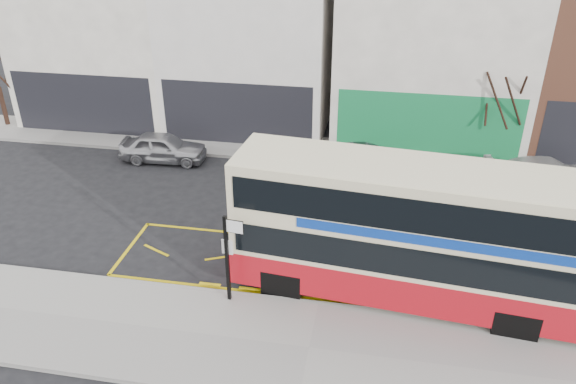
% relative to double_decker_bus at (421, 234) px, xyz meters
% --- Properties ---
extents(ground, '(120.00, 120.00, 0.00)m').
position_rel_double_decker_bus_xyz_m(ground, '(-2.84, -0.60, -2.31)').
color(ground, black).
rests_on(ground, ground).
extents(pavement, '(40.00, 4.00, 0.15)m').
position_rel_double_decker_bus_xyz_m(pavement, '(-2.84, -2.90, -2.24)').
color(pavement, gray).
rests_on(pavement, ground).
extents(kerb, '(40.00, 0.15, 0.15)m').
position_rel_double_decker_bus_xyz_m(kerb, '(-2.84, -0.97, -2.24)').
color(kerb, gray).
rests_on(kerb, ground).
extents(far_pavement, '(50.00, 3.00, 0.15)m').
position_rel_double_decker_bus_xyz_m(far_pavement, '(-2.84, 10.40, -2.24)').
color(far_pavement, gray).
rests_on(far_pavement, ground).
extents(road_markings, '(14.00, 3.40, 0.01)m').
position_rel_double_decker_bus_xyz_m(road_markings, '(-2.84, 1.00, -2.31)').
color(road_markings, '#D7B70B').
rests_on(road_markings, ground).
extents(terrace_far_left, '(8.00, 8.01, 10.80)m').
position_rel_double_decker_bus_xyz_m(terrace_far_left, '(-16.34, 14.39, 2.51)').
color(terrace_far_left, white).
rests_on(terrace_far_left, ground).
extents(terrace_left, '(8.00, 8.01, 11.80)m').
position_rel_double_decker_bus_xyz_m(terrace_left, '(-8.34, 14.39, 3.01)').
color(terrace_left, silver).
rests_on(terrace_left, ground).
extents(terrace_green_shop, '(9.00, 8.01, 11.30)m').
position_rel_double_decker_bus_xyz_m(terrace_green_shop, '(0.66, 14.39, 2.76)').
color(terrace_green_shop, white).
rests_on(terrace_green_shop, ground).
extents(double_decker_bus, '(11.21, 3.57, 4.40)m').
position_rel_double_decker_bus_xyz_m(double_decker_bus, '(0.00, 0.00, 0.00)').
color(double_decker_bus, beige).
rests_on(double_decker_bus, ground).
extents(bus_stop_post, '(0.72, 0.17, 2.93)m').
position_rel_double_decker_bus_xyz_m(bus_stop_post, '(-5.47, -1.27, -0.40)').
color(bus_stop_post, black).
rests_on(bus_stop_post, pavement).
extents(car_silver, '(4.06, 1.82, 1.35)m').
position_rel_double_decker_bus_xyz_m(car_silver, '(-11.29, 8.13, -1.64)').
color(car_silver, '#A5A5A9').
rests_on(car_silver, ground).
extents(car_grey, '(4.59, 2.29, 1.45)m').
position_rel_double_decker_bus_xyz_m(car_grey, '(-1.83, 7.90, -1.59)').
color(car_grey, '#3C3C43').
rests_on(car_grey, ground).
extents(car_white, '(5.36, 3.09, 1.46)m').
position_rel_double_decker_bus_xyz_m(car_white, '(5.53, 7.98, -1.58)').
color(car_white, '#BABABA').
rests_on(car_white, ground).
extents(street_tree_right, '(2.57, 2.57, 5.55)m').
position_rel_double_decker_bus_xyz_m(street_tree_right, '(3.71, 10.59, 1.47)').
color(street_tree_right, black).
rests_on(street_tree_right, ground).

